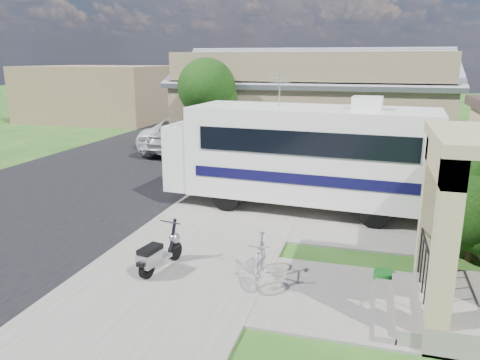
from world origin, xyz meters
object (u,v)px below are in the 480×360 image
(bicycle, at_px, (260,261))
(garden_hose, at_px, (384,277))
(motorhome, at_px, (301,153))
(shrub, at_px, (479,201))
(pickup_truck, at_px, (190,133))
(scooter, at_px, (158,254))
(van, at_px, (223,115))

(bicycle, xyz_separation_m, garden_hose, (2.49, 0.72, -0.37))
(motorhome, distance_m, shrub, 5.26)
(bicycle, bearing_deg, pickup_truck, 110.45)
(scooter, bearing_deg, shrub, 31.63)
(bicycle, bearing_deg, garden_hose, 9.03)
(garden_hose, bearing_deg, van, 116.67)
(motorhome, distance_m, bicycle, 5.36)
(shrub, distance_m, bicycle, 5.15)
(motorhome, relative_size, pickup_truck, 1.28)
(shrub, relative_size, bicycle, 1.78)
(pickup_truck, height_order, garden_hose, pickup_truck)
(bicycle, height_order, pickup_truck, pickup_truck)
(shrub, xyz_separation_m, scooter, (-6.67, -2.59, -0.98))
(motorhome, xyz_separation_m, scooter, (-2.23, -5.40, -1.32))
(scooter, xyz_separation_m, bicycle, (2.22, 0.19, 0.03))
(pickup_truck, bearing_deg, scooter, 110.76)
(shrub, height_order, pickup_truck, shrub)
(motorhome, xyz_separation_m, pickup_truck, (-6.86, 7.95, -0.88))
(motorhome, relative_size, scooter, 5.48)
(pickup_truck, bearing_deg, van, -83.63)
(shrub, bearing_deg, pickup_truck, 136.43)
(shrub, relative_size, van, 0.43)
(scooter, relative_size, van, 0.23)
(motorhome, distance_m, pickup_truck, 10.53)
(motorhome, height_order, scooter, motorhome)
(motorhome, distance_m, van, 17.08)
(motorhome, bearing_deg, scooter, -108.62)
(shrub, bearing_deg, scooter, -158.79)
(van, distance_m, garden_hose, 22.20)
(scooter, xyz_separation_m, pickup_truck, (-4.63, 13.34, 0.44))
(scooter, xyz_separation_m, van, (-5.24, 20.73, 0.49))
(shrub, relative_size, garden_hose, 6.43)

